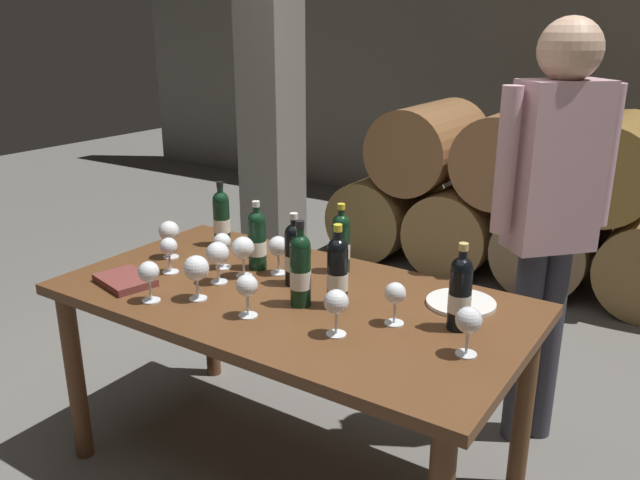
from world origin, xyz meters
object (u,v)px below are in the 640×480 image
at_px(wine_glass_7, 222,243).
at_px(wine_glass_10, 149,273).
at_px(wine_glass_0, 196,269).
at_px(wine_glass_5, 469,322).
at_px(tasting_notebook, 125,280).
at_px(wine_glass_6, 395,295).
at_px(sommelier_presenting, 552,201).
at_px(wine_glass_8, 169,248).
at_px(wine_bottle_5, 257,239).
at_px(wine_bottle_6, 221,218).
at_px(dining_table, 290,317).
at_px(wine_bottle_4, 337,272).
at_px(wine_glass_3, 278,247).
at_px(wine_bottle_1, 460,292).
at_px(wine_glass_4, 218,254).
at_px(wine_bottle_2, 294,254).
at_px(serving_plate, 461,303).
at_px(wine_glass_1, 336,303).
at_px(wine_glass_11, 247,287).
at_px(wine_glass_2, 243,249).
at_px(wine_bottle_0, 341,243).
at_px(wine_bottle_3, 300,269).
at_px(wine_glass_9, 169,232).

bearing_deg(wine_glass_7, wine_glass_10, -89.20).
height_order(wine_glass_0, wine_glass_5, wine_glass_0).
xyz_separation_m(wine_glass_7, tasting_notebook, (-0.20, -0.33, -0.09)).
distance_m(wine_glass_6, sommelier_presenting, 0.83).
bearing_deg(wine_glass_8, wine_bottle_5, 41.43).
height_order(wine_glass_0, wine_glass_10, wine_glass_0).
height_order(wine_bottle_5, wine_glass_10, wine_bottle_5).
bearing_deg(wine_glass_0, wine_bottle_6, 123.12).
distance_m(dining_table, wine_bottle_4, 0.30).
relative_size(wine_glass_5, wine_glass_6, 1.06).
bearing_deg(dining_table, wine_glass_3, 137.63).
distance_m(wine_bottle_1, wine_glass_4, 0.91).
xyz_separation_m(dining_table, sommelier_presenting, (0.70, 0.75, 0.37)).
distance_m(wine_bottle_4, wine_glass_10, 0.65).
relative_size(wine_bottle_2, sommelier_presenting, 0.16).
height_order(wine_glass_4, serving_plate, wine_glass_4).
bearing_deg(dining_table, wine_glass_1, -29.99).
relative_size(wine_bottle_4, wine_bottle_5, 1.07).
height_order(wine_glass_7, wine_glass_11, wine_glass_11).
xyz_separation_m(wine_bottle_5, wine_glass_2, (0.01, -0.10, -0.01)).
xyz_separation_m(wine_glass_0, wine_glass_10, (-0.13, -0.10, -0.01)).
xyz_separation_m(wine_bottle_1, wine_glass_5, (0.09, -0.15, -0.02)).
relative_size(wine_glass_0, wine_glass_5, 1.07).
bearing_deg(wine_glass_0, wine_glass_6, 17.05).
height_order(dining_table, wine_glass_0, wine_glass_0).
bearing_deg(wine_glass_6, wine_glass_10, -158.74).
bearing_deg(wine_bottle_1, tasting_notebook, -164.24).
height_order(wine_bottle_2, wine_glass_0, wine_bottle_2).
bearing_deg(wine_bottle_6, wine_glass_10, -71.78).
height_order(dining_table, wine_bottle_2, wine_bottle_2).
relative_size(wine_bottle_2, wine_glass_2, 1.72).
distance_m(wine_bottle_1, wine_bottle_4, 0.42).
height_order(wine_glass_1, wine_glass_10, wine_glass_1).
bearing_deg(wine_glass_0, wine_glass_2, 90.79).
distance_m(wine_bottle_5, wine_glass_5, 0.98).
bearing_deg(wine_glass_8, sommelier_presenting, 34.49).
xyz_separation_m(wine_bottle_6, wine_glass_5, (1.26, -0.36, -0.02)).
bearing_deg(wine_bottle_6, wine_bottle_1, -9.90).
relative_size(wine_bottle_0, wine_bottle_1, 0.96).
xyz_separation_m(wine_bottle_0, wine_glass_5, (0.66, -0.37, -0.01)).
bearing_deg(wine_bottle_0, wine_glass_5, -29.09).
height_order(dining_table, tasting_notebook, tasting_notebook).
bearing_deg(wine_glass_8, wine_glass_7, 47.53).
bearing_deg(wine_glass_3, wine_bottle_6, 161.34).
relative_size(wine_bottle_1, wine_glass_11, 1.95).
height_order(wine_bottle_3, tasting_notebook, wine_bottle_3).
relative_size(wine_glass_6, serving_plate, 0.60).
distance_m(wine_glass_9, serving_plate, 1.21).
xyz_separation_m(wine_bottle_1, wine_glass_8, (-1.13, -0.16, -0.02)).
height_order(wine_bottle_5, serving_plate, wine_bottle_5).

